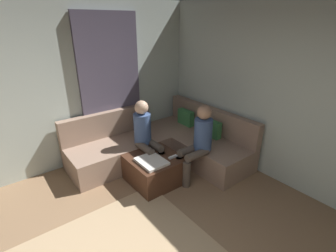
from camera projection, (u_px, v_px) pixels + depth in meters
name	position (u px, v px, depth m)	size (l,w,h in m)	color
wall_back	(326.00, 105.00, 3.19)	(6.00, 0.12, 2.70)	silver
wall_left	(27.00, 94.00, 3.67)	(0.12, 6.00, 2.70)	silver
curtain_panel	(111.00, 88.00, 4.37)	(0.06, 1.10, 2.50)	#595166
sectional_couch	(164.00, 144.00, 4.52)	(2.10, 2.55, 0.87)	#9E7F6B
ottoman	(155.00, 169.00, 3.88)	(0.76, 0.76, 0.42)	#4C2D1E
folded_blanket	(152.00, 161.00, 3.65)	(0.44, 0.36, 0.04)	white
coffee_mug	(156.00, 146.00, 4.04)	(0.08, 0.08, 0.10)	#334C72
game_remote	(173.00, 157.00, 3.79)	(0.05, 0.15, 0.02)	white
person_on_couch_back	(198.00, 140.00, 3.81)	(0.30, 0.60, 1.20)	brown
person_on_couch_side	(146.00, 134.00, 4.00)	(0.60, 0.30, 1.20)	brown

